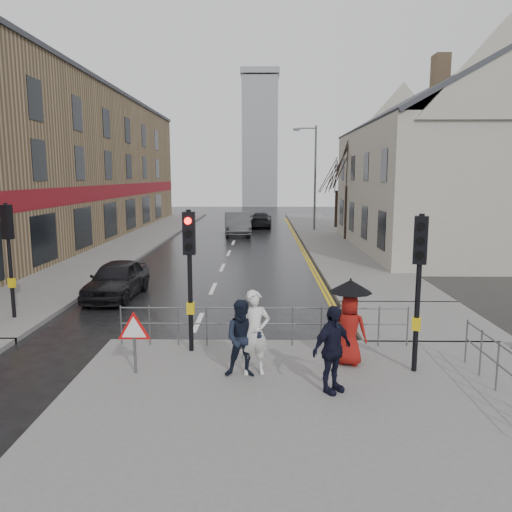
{
  "coord_description": "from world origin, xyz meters",
  "views": [
    {
      "loc": [
        1.91,
        -11.31,
        4.3
      ],
      "look_at": [
        1.71,
        4.1,
        1.83
      ],
      "focal_mm": 35.0,
      "sensor_mm": 36.0,
      "label": 1
    }
  ],
  "objects_px": {
    "car_parked": "(117,279)",
    "car_mid": "(237,224)",
    "pedestrian_with_umbrella": "(350,317)",
    "pedestrian_d": "(332,349)",
    "pedestrian_b": "(243,338)",
    "pedestrian_a": "(254,333)"
  },
  "relations": [
    {
      "from": "pedestrian_with_umbrella",
      "to": "car_parked",
      "type": "distance_m",
      "value": 9.78
    },
    {
      "from": "pedestrian_a",
      "to": "car_parked",
      "type": "height_order",
      "value": "pedestrian_a"
    },
    {
      "from": "pedestrian_a",
      "to": "pedestrian_d",
      "type": "distance_m",
      "value": 1.76
    },
    {
      "from": "car_parked",
      "to": "car_mid",
      "type": "distance_m",
      "value": 19.65
    },
    {
      "from": "pedestrian_with_umbrella",
      "to": "pedestrian_d",
      "type": "relative_size",
      "value": 1.12
    },
    {
      "from": "pedestrian_a",
      "to": "car_parked",
      "type": "distance_m",
      "value": 8.82
    },
    {
      "from": "pedestrian_a",
      "to": "pedestrian_b",
      "type": "height_order",
      "value": "pedestrian_a"
    },
    {
      "from": "pedestrian_d",
      "to": "car_parked",
      "type": "relative_size",
      "value": 0.44
    },
    {
      "from": "pedestrian_a",
      "to": "pedestrian_b",
      "type": "distance_m",
      "value": 0.28
    },
    {
      "from": "pedestrian_d",
      "to": "pedestrian_a",
      "type": "bearing_deg",
      "value": 109.5
    },
    {
      "from": "pedestrian_with_umbrella",
      "to": "pedestrian_d",
      "type": "height_order",
      "value": "pedestrian_with_umbrella"
    },
    {
      "from": "car_parked",
      "to": "car_mid",
      "type": "height_order",
      "value": "car_mid"
    },
    {
      "from": "pedestrian_b",
      "to": "pedestrian_d",
      "type": "relative_size",
      "value": 0.95
    },
    {
      "from": "pedestrian_a",
      "to": "car_mid",
      "type": "relative_size",
      "value": 0.36
    },
    {
      "from": "pedestrian_b",
      "to": "pedestrian_a",
      "type": "bearing_deg",
      "value": 31.02
    },
    {
      "from": "pedestrian_with_umbrella",
      "to": "pedestrian_d",
      "type": "xyz_separation_m",
      "value": [
        -0.58,
        -1.46,
        -0.22
      ]
    },
    {
      "from": "pedestrian_with_umbrella",
      "to": "car_mid",
      "type": "height_order",
      "value": "pedestrian_with_umbrella"
    },
    {
      "from": "car_parked",
      "to": "car_mid",
      "type": "bearing_deg",
      "value": 82.94
    },
    {
      "from": "pedestrian_b",
      "to": "car_mid",
      "type": "bearing_deg",
      "value": 93.12
    },
    {
      "from": "pedestrian_b",
      "to": "pedestrian_with_umbrella",
      "type": "bearing_deg",
      "value": 16.77
    },
    {
      "from": "car_parked",
      "to": "pedestrian_d",
      "type": "bearing_deg",
      "value": -48.44
    },
    {
      "from": "pedestrian_with_umbrella",
      "to": "car_parked",
      "type": "bearing_deg",
      "value": 136.92
    }
  ]
}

